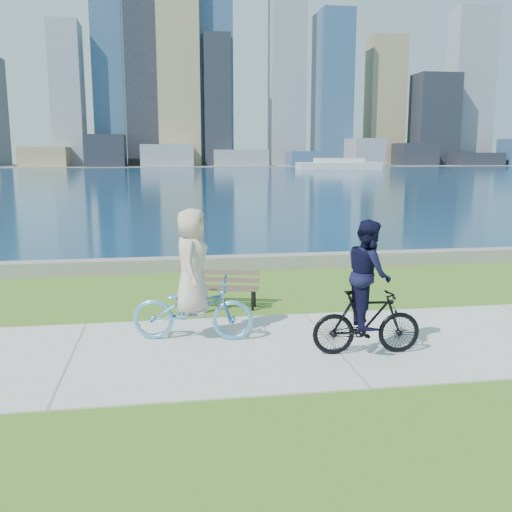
{
  "coord_description": "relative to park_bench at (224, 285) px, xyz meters",
  "views": [
    {
      "loc": [
        -2.56,
        -8.35,
        3.01
      ],
      "look_at": [
        -0.89,
        2.05,
        1.1
      ],
      "focal_mm": 40.0,
      "sensor_mm": 36.0,
      "label": 1
    }
  ],
  "objects": [
    {
      "name": "ground",
      "position": [
        1.44,
        -2.58,
        -0.43
      ],
      "size": [
        320.0,
        320.0,
        0.0
      ],
      "primitive_type": "plane",
      "color": "#3C651A",
      "rests_on": "ground"
    },
    {
      "name": "concrete_path",
      "position": [
        1.44,
        -2.58,
        -0.42
      ],
      "size": [
        80.0,
        3.5,
        0.02
      ],
      "primitive_type": "cube",
      "color": "#ACACA7",
      "rests_on": "ground"
    },
    {
      "name": "seawall",
      "position": [
        1.44,
        3.62,
        -0.26
      ],
      "size": [
        90.0,
        0.5,
        0.35
      ],
      "primitive_type": "cube",
      "color": "slate",
      "rests_on": "ground"
    },
    {
      "name": "bay_water",
      "position": [
        1.44,
        69.42,
        -0.43
      ],
      "size": [
        320.0,
        131.0,
        0.01
      ],
      "primitive_type": "cube",
      "color": "#0B2A49",
      "rests_on": "ground"
    },
    {
      "name": "far_shore",
      "position": [
        1.44,
        127.42,
        -0.37
      ],
      "size": [
        320.0,
        30.0,
        0.12
      ],
      "primitive_type": "cube",
      "color": "slate",
      "rests_on": "ground"
    },
    {
      "name": "city_skyline",
      "position": [
        0.45,
        127.48,
        20.38
      ],
      "size": [
        175.1,
        23.76,
        76.0
      ],
      "color": "navy",
      "rests_on": "ground"
    },
    {
      "name": "ferry_far",
      "position": [
        30.85,
        91.4,
        0.43
      ],
      "size": [
        15.35,
        4.39,
        2.08
      ],
      "color": "silver",
      "rests_on": "ground"
    },
    {
      "name": "park_bench",
      "position": [
        0.0,
        0.0,
        0.0
      ],
      "size": [
        1.44,
        0.82,
        0.71
      ],
      "rotation": [
        0.0,
        0.0,
        -0.27
      ],
      "color": "black",
      "rests_on": "ground"
    },
    {
      "name": "bollard_lamp",
      "position": [
        -0.7,
        -0.55,
        0.17
      ],
      "size": [
        0.17,
        0.17,
        1.06
      ],
      "color": "black",
      "rests_on": "ground"
    },
    {
      "name": "cyclist_woman",
      "position": [
        -0.71,
        -1.98,
        0.38
      ],
      "size": [
        1.03,
        2.05,
        2.13
      ],
      "rotation": [
        0.0,
        0.0,
        1.38
      ],
      "color": "#5CAAE1",
      "rests_on": "ground"
    },
    {
      "name": "cyclist_man",
      "position": [
        1.82,
        -3.09,
        0.45
      ],
      "size": [
        0.66,
        1.66,
        2.04
      ],
      "rotation": [
        0.0,
        0.0,
        1.49
      ],
      "color": "black",
      "rests_on": "ground"
    }
  ]
}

